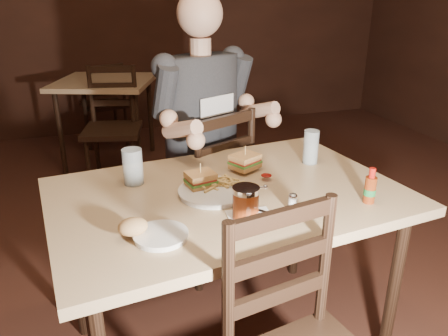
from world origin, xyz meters
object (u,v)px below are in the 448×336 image
object	(u,v)px
main_table	(228,208)
glass_left	(133,167)
bg_chair_near	(112,130)
syrup_dispenser	(246,203)
chair_far	(202,190)
hot_sauce	(371,185)
side_plate	(161,236)
glass_right	(311,147)
diner	(207,98)
bg_table	(105,90)
bg_chair_far	(104,104)
dinner_plate	(213,193)

from	to	relation	value
main_table	glass_left	bearing A→B (deg)	150.46
bg_chair_near	syrup_dispenser	bearing A→B (deg)	-69.09
chair_far	hot_sauce	world-z (taller)	chair_far
bg_chair_near	side_plate	xyz separation A→B (m)	(0.00, -2.23, 0.30)
glass_right	glass_left	bearing A→B (deg)	179.03
syrup_dispenser	diner	bearing A→B (deg)	76.44
glass_right	diner	bearing A→B (deg)	129.58
bg_table	side_plate	size ratio (longest dim) A/B	6.05
glass_left	main_table	bearing A→B (deg)	-29.54
glass_left	side_plate	size ratio (longest dim) A/B	0.86
bg_table	hot_sauce	distance (m)	2.88
bg_chair_near	syrup_dispenser	xyz separation A→B (m)	(0.30, -2.20, 0.36)
glass_right	bg_chair_far	bearing A→B (deg)	104.72
main_table	side_plate	world-z (taller)	side_plate
main_table	glass_left	distance (m)	0.41
main_table	bg_table	bearing A→B (deg)	97.01
main_table	syrup_dispenser	world-z (taller)	syrup_dispenser
glass_left	dinner_plate	bearing A→B (deg)	-35.53
bg_chair_far	glass_right	xyz separation A→B (m)	(0.76, -2.89, 0.42)
bg_table	hot_sauce	bearing A→B (deg)	-74.36
diner	syrup_dispenser	bearing A→B (deg)	-120.94
bg_table	bg_chair_near	world-z (taller)	bg_chair_near
glass_left	syrup_dispenser	world-z (taller)	glass_left
main_table	diner	bearing A→B (deg)	81.55
main_table	glass_right	world-z (taller)	glass_right
glass_left	hot_sauce	size ratio (longest dim) A/B	1.08
hot_sauce	bg_table	bearing A→B (deg)	105.64
glass_left	syrup_dispenser	size ratio (longest dim) A/B	1.24
bg_table	dinner_plate	bearing A→B (deg)	-84.37
bg_chair_far	diner	world-z (taller)	diner
chair_far	syrup_dispenser	bearing A→B (deg)	60.79
bg_table	hot_sauce	size ratio (longest dim) A/B	7.57
bg_chair_near	glass_right	size ratio (longest dim) A/B	6.22
hot_sauce	syrup_dispenser	world-z (taller)	hot_sauce
bg_table	chair_far	distance (m)	1.91
syrup_dispenser	side_plate	bearing A→B (deg)	-179.71
syrup_dispenser	side_plate	world-z (taller)	syrup_dispenser
bg_chair_far	chair_far	bearing A→B (deg)	84.60
main_table	hot_sauce	size ratio (longest dim) A/B	10.49
diner	glass_left	distance (m)	0.62
glass_right	syrup_dispenser	distance (m)	0.61
diner	glass_left	size ratio (longest dim) A/B	6.95
bg_chair_near	bg_table	bearing A→B (deg)	103.18
glass_right	side_plate	xyz separation A→B (m)	(-0.76, -0.44, -0.07)
glass_right	side_plate	world-z (taller)	glass_right
bg_table	side_plate	distance (m)	2.78
bg_chair_near	dinner_plate	bearing A→B (deg)	-69.64
dinner_plate	side_plate	bearing A→B (deg)	-134.21
chair_far	diner	xyz separation A→B (m)	(0.02, -0.05, 0.52)
bg_chair_near	glass_right	distance (m)	1.98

